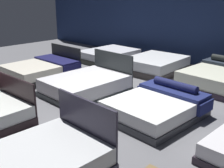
{
  "coord_description": "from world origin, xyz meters",
  "views": [
    {
      "loc": [
        4.14,
        -4.58,
        2.54
      ],
      "look_at": [
        -0.14,
        -0.13,
        0.5
      ],
      "focal_mm": 44.76,
      "sensor_mm": 36.0,
      "label": 1
    }
  ],
  "objects": [
    {
      "name": "bed_4",
      "position": [
        -3.28,
        -0.03,
        0.23
      ],
      "size": [
        1.65,
        2.05,
        0.85
      ],
      "rotation": [
        0.0,
        0.0,
        0.01
      ],
      "color": "black",
      "rests_on": "ground_plane"
    },
    {
      "name": "bed_10",
      "position": [
        1.08,
        2.97,
        0.26
      ],
      "size": [
        1.71,
        2.24,
        0.73
      ],
      "rotation": [
        0.0,
        0.0,
        -0.05
      ],
      "color": "black",
      "rests_on": "ground_plane"
    },
    {
      "name": "bed_8",
      "position": [
        -3.23,
        2.91,
        0.21
      ],
      "size": [
        1.62,
        2.08,
        0.43
      ],
      "rotation": [
        0.0,
        0.0,
        -0.02
      ],
      "color": "black",
      "rests_on": "ground_plane"
    },
    {
      "name": "showroom_back_wall",
      "position": [
        0.0,
        4.67,
        1.75
      ],
      "size": [
        18.0,
        0.06,
        3.5
      ],
      "primitive_type": "cube",
      "color": "navy",
      "rests_on": "ground_plane"
    },
    {
      "name": "ground_plane",
      "position": [
        0.0,
        0.0,
        -0.01
      ],
      "size": [
        18.0,
        18.0,
        0.02
      ],
      "primitive_type": "cube",
      "color": "slate"
    },
    {
      "name": "bed_6",
      "position": [
        1.03,
        0.01,
        0.22
      ],
      "size": [
        1.7,
        1.99,
        0.65
      ],
      "rotation": [
        0.0,
        0.0,
        -0.04
      ],
      "color": "#2D2F33",
      "rests_on": "ground_plane"
    },
    {
      "name": "bed_5",
      "position": [
        -1.11,
        -0.09,
        0.24
      ],
      "size": [
        1.6,
        2.08,
        0.96
      ],
      "rotation": [
        0.0,
        0.0,
        -0.02
      ],
      "color": "#272D2F",
      "rests_on": "ground_plane"
    },
    {
      "name": "bed_9",
      "position": [
        -1.04,
        2.88,
        0.24
      ],
      "size": [
        1.7,
        2.02,
        0.5
      ],
      "rotation": [
        0.0,
        0.0,
        0.05
      ],
      "color": "#312C2B",
      "rests_on": "ground_plane"
    }
  ]
}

